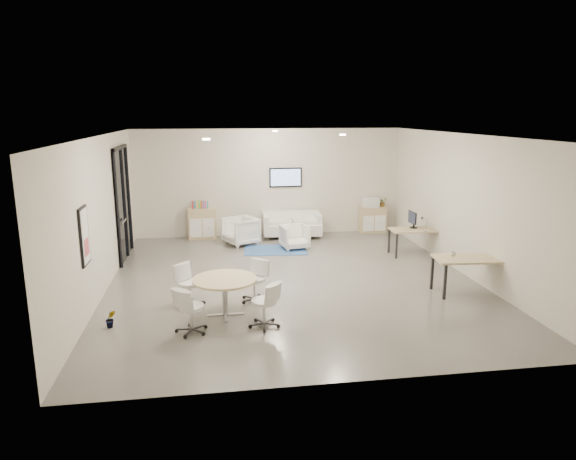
{
  "coord_description": "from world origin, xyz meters",
  "views": [
    {
      "loc": [
        -1.75,
        -10.78,
        3.67
      ],
      "look_at": [
        -0.05,
        0.4,
        1.07
      ],
      "focal_mm": 32.0,
      "sensor_mm": 36.0,
      "label": 1
    }
  ],
  "objects_px": {
    "sideboard_left": "(202,223)",
    "armchair_left": "(241,230)",
    "desk_front": "(470,261)",
    "armchair_right": "(295,236)",
    "sideboard_right": "(373,220)",
    "desk_rear": "(416,232)",
    "round_table": "(225,283)",
    "loveseat": "(292,225)"
  },
  "relations": [
    {
      "from": "sideboard_right",
      "to": "armchair_right",
      "type": "xyz_separation_m",
      "value": [
        -2.73,
        -1.58,
        -0.04
      ]
    },
    {
      "from": "armchair_left",
      "to": "round_table",
      "type": "bearing_deg",
      "value": -33.66
    },
    {
      "from": "loveseat",
      "to": "armchair_left",
      "type": "xyz_separation_m",
      "value": [
        -1.58,
        -0.67,
        0.07
      ]
    },
    {
      "from": "desk_front",
      "to": "round_table",
      "type": "height_order",
      "value": "desk_front"
    },
    {
      "from": "armchair_left",
      "to": "armchair_right",
      "type": "bearing_deg",
      "value": 37.36
    },
    {
      "from": "sideboard_left",
      "to": "desk_rear",
      "type": "bearing_deg",
      "value": -25.5
    },
    {
      "from": "loveseat",
      "to": "armchair_left",
      "type": "relative_size",
      "value": 2.1
    },
    {
      "from": "sideboard_left",
      "to": "sideboard_right",
      "type": "distance_m",
      "value": 5.24
    },
    {
      "from": "loveseat",
      "to": "armchair_right",
      "type": "xyz_separation_m",
      "value": [
        -0.14,
        -1.36,
        0.01
      ]
    },
    {
      "from": "armchair_left",
      "to": "round_table",
      "type": "distance_m",
      "value": 5.25
    },
    {
      "from": "sideboard_right",
      "to": "round_table",
      "type": "relative_size",
      "value": 0.69
    },
    {
      "from": "sideboard_right",
      "to": "armchair_left",
      "type": "distance_m",
      "value": 4.25
    },
    {
      "from": "sideboard_right",
      "to": "loveseat",
      "type": "relative_size",
      "value": 0.45
    },
    {
      "from": "armchair_right",
      "to": "round_table",
      "type": "relative_size",
      "value": 0.61
    },
    {
      "from": "desk_rear",
      "to": "desk_front",
      "type": "distance_m",
      "value": 2.94
    },
    {
      "from": "armchair_left",
      "to": "loveseat",
      "type": "bearing_deg",
      "value": 86.08
    },
    {
      "from": "armchair_right",
      "to": "desk_front",
      "type": "distance_m",
      "value": 5.02
    },
    {
      "from": "desk_rear",
      "to": "sideboard_left",
      "type": "bearing_deg",
      "value": 156.8
    },
    {
      "from": "sideboard_left",
      "to": "loveseat",
      "type": "relative_size",
      "value": 0.51
    },
    {
      "from": "sideboard_right",
      "to": "desk_front",
      "type": "bearing_deg",
      "value": -87.25
    },
    {
      "from": "round_table",
      "to": "sideboard_right",
      "type": "bearing_deg",
      "value": 51.96
    },
    {
      "from": "desk_rear",
      "to": "round_table",
      "type": "relative_size",
      "value": 1.14
    },
    {
      "from": "sideboard_right",
      "to": "desk_front",
      "type": "xyz_separation_m",
      "value": [
        0.27,
        -5.6,
        0.27
      ]
    },
    {
      "from": "armchair_right",
      "to": "armchair_left",
      "type": "bearing_deg",
      "value": 145.06
    },
    {
      "from": "armchair_right",
      "to": "desk_rear",
      "type": "height_order",
      "value": "armchair_right"
    },
    {
      "from": "sideboard_right",
      "to": "loveseat",
      "type": "xyz_separation_m",
      "value": [
        -2.58,
        -0.21,
        -0.05
      ]
    },
    {
      "from": "sideboard_left",
      "to": "armchair_left",
      "type": "height_order",
      "value": "sideboard_left"
    },
    {
      "from": "loveseat",
      "to": "desk_front",
      "type": "distance_m",
      "value": 6.1
    },
    {
      "from": "desk_front",
      "to": "armchair_right",
      "type": "bearing_deg",
      "value": 132.06
    },
    {
      "from": "desk_rear",
      "to": "round_table",
      "type": "bearing_deg",
      "value": -143.6
    },
    {
      "from": "sideboard_left",
      "to": "desk_front",
      "type": "bearing_deg",
      "value": -45.36
    },
    {
      "from": "desk_front",
      "to": "round_table",
      "type": "xyz_separation_m",
      "value": [
        -5.04,
        -0.5,
        -0.04
      ]
    },
    {
      "from": "sideboard_left",
      "to": "armchair_right",
      "type": "relative_size",
      "value": 1.27
    },
    {
      "from": "loveseat",
      "to": "armchair_right",
      "type": "distance_m",
      "value": 1.37
    },
    {
      "from": "armchair_left",
      "to": "sideboard_right",
      "type": "bearing_deg",
      "value": 75.02
    },
    {
      "from": "sideboard_right",
      "to": "armchair_left",
      "type": "height_order",
      "value": "armchair_left"
    },
    {
      "from": "desk_front",
      "to": "desk_rear",
      "type": "bearing_deg",
      "value": 94.7
    },
    {
      "from": "armchair_right",
      "to": "round_table",
      "type": "height_order",
      "value": "armchair_right"
    },
    {
      "from": "sideboard_left",
      "to": "desk_front",
      "type": "height_order",
      "value": "sideboard_left"
    },
    {
      "from": "desk_rear",
      "to": "round_table",
      "type": "height_order",
      "value": "round_table"
    },
    {
      "from": "sideboard_right",
      "to": "round_table",
      "type": "bearing_deg",
      "value": -128.04
    },
    {
      "from": "sideboard_left",
      "to": "loveseat",
      "type": "xyz_separation_m",
      "value": [
        2.66,
        -0.2,
        -0.1
      ]
    }
  ]
}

